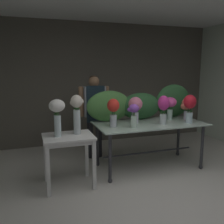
{
  "coord_description": "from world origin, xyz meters",
  "views": [
    {
      "loc": [
        -1.66,
        -2.26,
        1.72
      ],
      "look_at": [
        -0.48,
        1.23,
        1.06
      ],
      "focal_mm": 40.03,
      "sensor_mm": 36.0,
      "label": 1
    }
  ],
  "objects_px": {
    "vase_magenta_stock": "(164,107)",
    "vase_white_roses_tall": "(57,112)",
    "vase_crimson_tulips": "(190,106)",
    "vase_scarlet_carnations": "(113,110)",
    "display_table_glass": "(149,130)",
    "vase_violet_hydrangea": "(134,114)",
    "vase_rosy_freesia": "(136,107)",
    "vase_cream_lisianthus_tall": "(77,111)",
    "florist": "(94,108)",
    "vase_coral_anemones": "(187,107)",
    "side_table_white": "(68,143)",
    "vase_fuchsia_roses": "(170,105)"
  },
  "relations": [
    {
      "from": "display_table_glass",
      "to": "vase_scarlet_carnations",
      "type": "xyz_separation_m",
      "value": [
        -0.67,
        -0.07,
        0.39
      ]
    },
    {
      "from": "vase_white_roses_tall",
      "to": "vase_magenta_stock",
      "type": "bearing_deg",
      "value": 3.35
    },
    {
      "from": "vase_fuchsia_roses",
      "to": "vase_scarlet_carnations",
      "type": "relative_size",
      "value": 0.91
    },
    {
      "from": "display_table_glass",
      "to": "vase_cream_lisianthus_tall",
      "type": "distance_m",
      "value": 1.36
    },
    {
      "from": "vase_violet_hydrangea",
      "to": "vase_magenta_stock",
      "type": "bearing_deg",
      "value": 7.49
    },
    {
      "from": "side_table_white",
      "to": "florist",
      "type": "relative_size",
      "value": 0.48
    },
    {
      "from": "side_table_white",
      "to": "vase_coral_anemones",
      "type": "bearing_deg",
      "value": 7.53
    },
    {
      "from": "florist",
      "to": "vase_rosy_freesia",
      "type": "height_order",
      "value": "florist"
    },
    {
      "from": "vase_fuchsia_roses",
      "to": "vase_scarlet_carnations",
      "type": "bearing_deg",
      "value": -170.24
    },
    {
      "from": "vase_coral_anemones",
      "to": "vase_violet_hydrangea",
      "type": "relative_size",
      "value": 1.1
    },
    {
      "from": "vase_fuchsia_roses",
      "to": "vase_white_roses_tall",
      "type": "height_order",
      "value": "vase_white_roses_tall"
    },
    {
      "from": "vase_scarlet_carnations",
      "to": "florist",
      "type": "bearing_deg",
      "value": 96.0
    },
    {
      "from": "vase_magenta_stock",
      "to": "side_table_white",
      "type": "bearing_deg",
      "value": -176.34
    },
    {
      "from": "vase_crimson_tulips",
      "to": "vase_magenta_stock",
      "type": "height_order",
      "value": "vase_crimson_tulips"
    },
    {
      "from": "display_table_glass",
      "to": "florist",
      "type": "height_order",
      "value": "florist"
    },
    {
      "from": "vase_rosy_freesia",
      "to": "display_table_glass",
      "type": "bearing_deg",
      "value": -13.42
    },
    {
      "from": "vase_fuchsia_roses",
      "to": "vase_cream_lisianthus_tall",
      "type": "bearing_deg",
      "value": -169.49
    },
    {
      "from": "vase_crimson_tulips",
      "to": "vase_white_roses_tall",
      "type": "height_order",
      "value": "vase_white_roses_tall"
    },
    {
      "from": "vase_violet_hydrangea",
      "to": "florist",
      "type": "bearing_deg",
      "value": 110.18
    },
    {
      "from": "vase_violet_hydrangea",
      "to": "vase_rosy_freesia",
      "type": "bearing_deg",
      "value": 60.81
    },
    {
      "from": "vase_rosy_freesia",
      "to": "vase_cream_lisianthus_tall",
      "type": "distance_m",
      "value": 1.07
    },
    {
      "from": "vase_scarlet_carnations",
      "to": "vase_white_roses_tall",
      "type": "relative_size",
      "value": 0.85
    },
    {
      "from": "florist",
      "to": "vase_white_roses_tall",
      "type": "xyz_separation_m",
      "value": [
        -0.8,
        -1.03,
        0.14
      ]
    },
    {
      "from": "vase_coral_anemones",
      "to": "vase_rosy_freesia",
      "type": "distance_m",
      "value": 1.01
    },
    {
      "from": "vase_crimson_tulips",
      "to": "vase_scarlet_carnations",
      "type": "relative_size",
      "value": 1.07
    },
    {
      "from": "vase_magenta_stock",
      "to": "vase_white_roses_tall",
      "type": "xyz_separation_m",
      "value": [
        -1.73,
        -0.1,
        0.03
      ]
    },
    {
      "from": "vase_white_roses_tall",
      "to": "vase_cream_lisianthus_tall",
      "type": "xyz_separation_m",
      "value": [
        0.28,
        0.06,
        -0.01
      ]
    },
    {
      "from": "side_table_white",
      "to": "florist",
      "type": "distance_m",
      "value": 1.26
    },
    {
      "from": "florist",
      "to": "vase_white_roses_tall",
      "type": "bearing_deg",
      "value": -127.79
    },
    {
      "from": "side_table_white",
      "to": "vase_coral_anemones",
      "type": "relative_size",
      "value": 1.86
    },
    {
      "from": "side_table_white",
      "to": "vase_cream_lisianthus_tall",
      "type": "xyz_separation_m",
      "value": [
        0.14,
        0.06,
        0.45
      ]
    },
    {
      "from": "vase_rosy_freesia",
      "to": "vase_white_roses_tall",
      "type": "xyz_separation_m",
      "value": [
        -1.32,
        -0.31,
        0.03
      ]
    },
    {
      "from": "display_table_glass",
      "to": "side_table_white",
      "type": "xyz_separation_m",
      "value": [
        -1.42,
        -0.25,
        -0.02
      ]
    },
    {
      "from": "florist",
      "to": "vase_violet_hydrangea",
      "type": "xyz_separation_m",
      "value": [
        0.37,
        -1.0,
        0.04
      ]
    },
    {
      "from": "side_table_white",
      "to": "vase_violet_hydrangea",
      "type": "distance_m",
      "value": 1.08
    },
    {
      "from": "display_table_glass",
      "to": "vase_magenta_stock",
      "type": "height_order",
      "value": "vase_magenta_stock"
    },
    {
      "from": "display_table_glass",
      "to": "vase_cream_lisianthus_tall",
      "type": "height_order",
      "value": "vase_cream_lisianthus_tall"
    },
    {
      "from": "vase_magenta_stock",
      "to": "vase_rosy_freesia",
      "type": "relative_size",
      "value": 1.07
    },
    {
      "from": "vase_scarlet_carnations",
      "to": "vase_cream_lisianthus_tall",
      "type": "distance_m",
      "value": 0.62
    },
    {
      "from": "vase_crimson_tulips",
      "to": "vase_rosy_freesia",
      "type": "height_order",
      "value": "vase_crimson_tulips"
    },
    {
      "from": "display_table_glass",
      "to": "florist",
      "type": "xyz_separation_m",
      "value": [
        -0.76,
        0.78,
        0.29
      ]
    },
    {
      "from": "vase_magenta_stock",
      "to": "vase_cream_lisianthus_tall",
      "type": "bearing_deg",
      "value": -178.22
    },
    {
      "from": "vase_cream_lisianthus_tall",
      "to": "vase_crimson_tulips",
      "type": "bearing_deg",
      "value": -0.49
    },
    {
      "from": "vase_crimson_tulips",
      "to": "vase_rosy_freesia",
      "type": "xyz_separation_m",
      "value": [
        -0.87,
        0.27,
        -0.02
      ]
    },
    {
      "from": "vase_coral_anemones",
      "to": "vase_scarlet_carnations",
      "type": "relative_size",
      "value": 0.92
    },
    {
      "from": "vase_white_roses_tall",
      "to": "florist",
      "type": "bearing_deg",
      "value": 52.21
    },
    {
      "from": "display_table_glass",
      "to": "vase_violet_hydrangea",
      "type": "relative_size",
      "value": 4.97
    },
    {
      "from": "vase_crimson_tulips",
      "to": "vase_scarlet_carnations",
      "type": "xyz_separation_m",
      "value": [
        -1.31,
        0.14,
        -0.03
      ]
    },
    {
      "from": "florist",
      "to": "vase_magenta_stock",
      "type": "xyz_separation_m",
      "value": [
        0.93,
        -0.93,
        0.1
      ]
    },
    {
      "from": "vase_rosy_freesia",
      "to": "side_table_white",
      "type": "bearing_deg",
      "value": -165.37
    }
  ]
}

